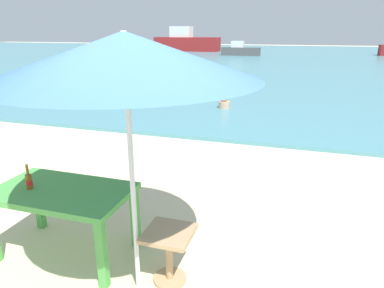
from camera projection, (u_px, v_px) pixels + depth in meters
sea_water at (292, 58)px, 29.83m from camera, size 120.00×50.00×0.08m
picnic_table_green at (63, 199)px, 3.52m from camera, size 1.40×0.80×0.76m
beer_bottle_amber at (29, 180)px, 3.48m from camera, size 0.07×0.07×0.26m
patio_umbrella at (125, 56)px, 2.57m from camera, size 2.10×2.10×2.30m
side_table_wood at (169, 249)px, 3.21m from camera, size 0.44×0.44×0.54m
swimmer_person at (224, 103)px, 10.27m from camera, size 0.34×0.34×0.41m
boat_ferry at (186, 42)px, 38.65m from camera, size 7.34×2.00×2.67m
boat_sailboat at (240, 50)px, 31.88m from camera, size 3.56×0.97×1.30m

